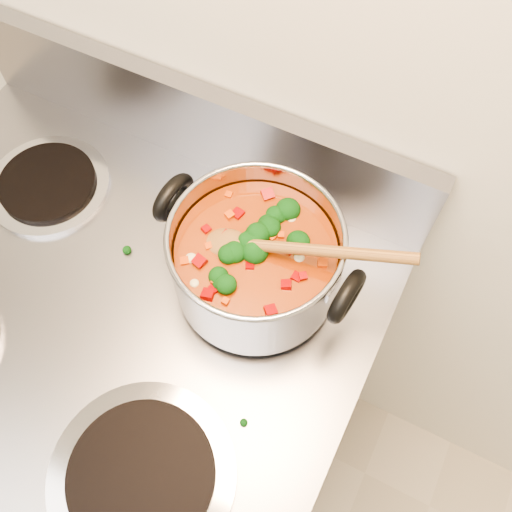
# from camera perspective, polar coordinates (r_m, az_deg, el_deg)

# --- Properties ---
(electric_range) EXTENTS (0.79, 0.71, 1.08)m
(electric_range) POSITION_cam_1_polar(r_m,az_deg,el_deg) (1.28, -11.05, -13.28)
(electric_range) COLOR gray
(electric_range) RESTS_ON ground
(stockpot) EXTENTS (0.30, 0.23, 0.14)m
(stockpot) POSITION_cam_1_polar(r_m,az_deg,el_deg) (0.78, 0.02, -0.39)
(stockpot) COLOR #A2A1A9
(stockpot) RESTS_ON electric_range
(wooden_spoon) EXTENTS (0.28, 0.09, 0.09)m
(wooden_spoon) POSITION_cam_1_polar(r_m,az_deg,el_deg) (0.73, 1.36, 0.96)
(wooden_spoon) COLOR olive
(wooden_spoon) RESTS_ON stockpot
(cooktop_crumbs) EXTENTS (0.08, 0.30, 0.01)m
(cooktop_crumbs) POSITION_cam_1_polar(r_m,az_deg,el_deg) (0.80, 4.06, -9.80)
(cooktop_crumbs) COLOR black
(cooktop_crumbs) RESTS_ON electric_range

